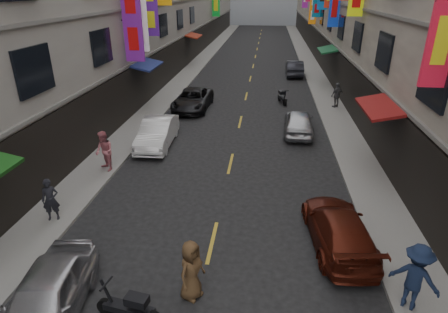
% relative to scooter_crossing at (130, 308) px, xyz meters
% --- Properties ---
extents(sidewalk_left, '(2.00, 90.00, 0.12)m').
position_rel_scooter_crossing_xyz_m(sidewalk_left, '(-4.46, 33.37, -0.38)').
color(sidewalk_left, slate).
rests_on(sidewalk_left, ground).
extents(sidewalk_right, '(2.00, 90.00, 0.12)m').
position_rel_scooter_crossing_xyz_m(sidewalk_right, '(7.54, 33.37, -0.38)').
color(sidewalk_right, slate).
rests_on(sidewalk_right, ground).
extents(street_awnings, '(13.99, 35.20, 0.41)m').
position_rel_scooter_crossing_xyz_m(street_awnings, '(0.28, 17.37, 2.56)').
color(street_awnings, '#154A13').
rests_on(street_awnings, ground).
extents(lane_markings, '(0.12, 80.20, 0.01)m').
position_rel_scooter_crossing_xyz_m(lane_markings, '(1.54, 30.37, -0.44)').
color(lane_markings, gold).
rests_on(lane_markings, ground).
extents(scooter_crossing, '(1.79, 0.62, 1.14)m').
position_rel_scooter_crossing_xyz_m(scooter_crossing, '(0.00, 0.00, 0.00)').
color(scooter_crossing, black).
rests_on(scooter_crossing, ground).
extents(scooter_far_right, '(0.71, 1.77, 1.14)m').
position_rel_scooter_crossing_xyz_m(scooter_far_right, '(4.19, 19.76, 0.00)').
color(scooter_far_right, black).
rests_on(scooter_far_right, ground).
extents(car_left_near, '(2.08, 4.16, 1.36)m').
position_rel_scooter_crossing_xyz_m(car_left_near, '(-2.02, -0.17, 0.24)').
color(car_left_near, '#B9B8BD').
rests_on(car_left_near, ground).
extents(car_left_mid, '(1.66, 4.34, 1.41)m').
position_rel_scooter_crossing_xyz_m(car_left_mid, '(-2.46, 11.16, 0.26)').
color(car_left_mid, white).
rests_on(car_left_mid, ground).
extents(car_left_far, '(2.32, 4.81, 1.32)m').
position_rel_scooter_crossing_xyz_m(car_left_far, '(-1.86, 17.67, 0.22)').
color(car_left_far, black).
rests_on(car_left_far, ground).
extents(car_right_near, '(2.17, 4.43, 1.24)m').
position_rel_scooter_crossing_xyz_m(car_right_near, '(5.54, 3.70, 0.18)').
color(car_right_near, '#52180E').
rests_on(car_right_near, ground).
extents(car_right_mid, '(1.80, 4.07, 1.36)m').
position_rel_scooter_crossing_xyz_m(car_right_mid, '(4.94, 13.77, 0.24)').
color(car_right_mid, '#B8B9BD').
rests_on(car_right_mid, ground).
extents(car_right_far, '(1.50, 4.25, 1.40)m').
position_rel_scooter_crossing_xyz_m(car_right_far, '(5.54, 29.18, 0.26)').
color(car_right_far, '#282930').
rests_on(car_right_far, ground).
extents(pedestrian_lnear, '(0.71, 0.68, 1.55)m').
position_rel_scooter_crossing_xyz_m(pedestrian_lnear, '(-4.17, 3.88, 0.45)').
color(pedestrian_lnear, black).
rests_on(pedestrian_lnear, sidewalk_left).
extents(pedestrian_lfar, '(1.05, 1.03, 1.80)m').
position_rel_scooter_crossing_xyz_m(pedestrian_lfar, '(-3.88, 7.82, 0.58)').
color(pedestrian_lfar, '#C36771').
rests_on(pedestrian_lfar, sidewalk_left).
extents(pedestrian_rnear, '(1.34, 1.16, 1.85)m').
position_rel_scooter_crossing_xyz_m(pedestrian_rnear, '(6.94, 1.20, 0.60)').
color(pedestrian_rnear, '#131D36').
rests_on(pedestrian_rnear, sidewalk_right).
extents(pedestrian_rfar, '(1.12, 1.02, 1.67)m').
position_rel_scooter_crossing_xyz_m(pedestrian_rfar, '(7.79, 18.86, 0.51)').
color(pedestrian_rfar, '#565759').
rests_on(pedestrian_rfar, sidewalk_right).
extents(pedestrian_crossing, '(0.91, 1.02, 1.73)m').
position_rel_scooter_crossing_xyz_m(pedestrian_crossing, '(1.34, 1.01, 0.42)').
color(pedestrian_crossing, '#4E361F').
rests_on(pedestrian_crossing, ground).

